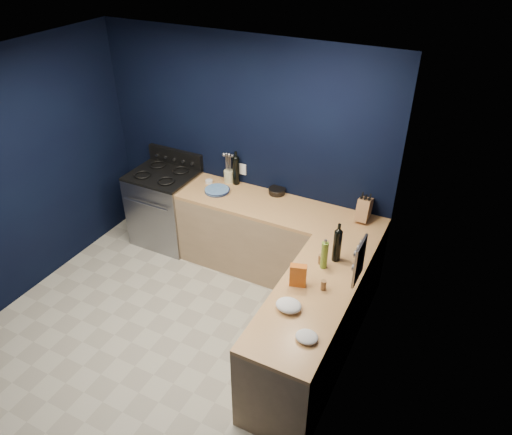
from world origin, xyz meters
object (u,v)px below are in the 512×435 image
Objects in this scene: crouton_bag at (298,275)px; gas_range at (166,208)px; plate_stack at (217,190)px; utensil_crock at (229,176)px; knife_block at (364,209)px.

gas_range is at bearing 137.63° from crouton_bag.
plate_stack reaches higher than gas_range.
plate_stack is 1.88× the size of utensil_crock.
knife_block is (2.41, 0.20, 0.56)m from gas_range.
crouton_bag reaches higher than plate_stack.
plate_stack is at bearing -91.28° from utensil_crock.
gas_range is 2.48m from knife_block.
gas_range is at bearing -160.74° from utensil_crock.
gas_range is 6.26× the size of utensil_crock.
utensil_crock is 0.64× the size of knife_block.
knife_block reaches higher than utensil_crock.
knife_block reaches higher than gas_range.
gas_range is 0.89m from plate_stack.
plate_stack is 1.80m from crouton_bag.
gas_range is 2.52m from crouton_bag.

